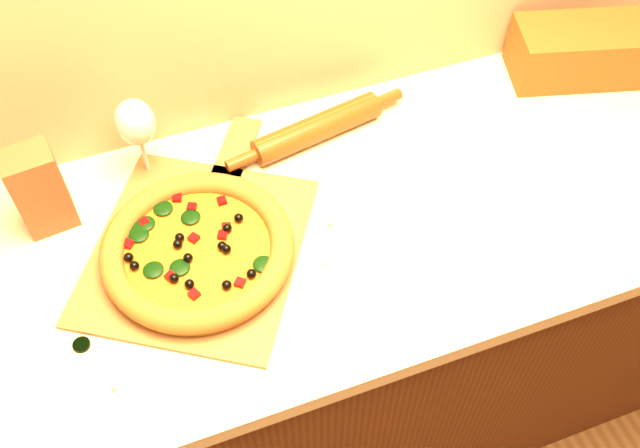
{
  "coord_description": "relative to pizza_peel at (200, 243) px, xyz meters",
  "views": [
    {
      "loc": [
        -0.33,
        0.63,
        1.99
      ],
      "look_at": [
        -0.05,
        1.38,
        0.96
      ],
      "focal_mm": 40.0,
      "sensor_mm": 36.0,
      "label": 1
    }
  ],
  "objects": [
    {
      "name": "pizza_peel",
      "position": [
        0.0,
        0.0,
        0.0
      ],
      "size": [
        0.54,
        0.59,
        0.01
      ],
      "rotation": [
        0.0,
        0.0,
        -0.56
      ],
      "color": "brown",
      "rests_on": "countertop"
    },
    {
      "name": "rolling_pin",
      "position": [
        0.3,
        0.18,
        0.02
      ],
      "size": [
        0.42,
        0.11,
        0.06
      ],
      "rotation": [
        0.0,
        0.0,
        0.19
      ],
      "color": "#562B0E",
      "rests_on": "countertop"
    },
    {
      "name": "countertop",
      "position": [
        0.26,
        -0.03,
        -0.02
      ],
      "size": [
        2.84,
        0.68,
        0.04
      ],
      "primitive_type": "cube",
      "color": "beige",
      "rests_on": "cabinet"
    },
    {
      "name": "pizza",
      "position": [
        -0.01,
        -0.03,
        0.03
      ],
      "size": [
        0.35,
        0.35,
        0.05
      ],
      "color": "#AE662B",
      "rests_on": "pizza_peel"
    },
    {
      "name": "cabinet",
      "position": [
        0.26,
        -0.03,
        -0.47
      ],
      "size": [
        2.8,
        0.65,
        0.86
      ],
      "primitive_type": "cube",
      "color": "#47230F",
      "rests_on": "ground"
    },
    {
      "name": "bottle_cap",
      "position": [
        -0.24,
        -0.14,
        -0.0
      ],
      "size": [
        0.04,
        0.04,
        0.01
      ],
      "primitive_type": "cylinder",
      "rotation": [
        0.0,
        0.0,
        -0.3
      ],
      "color": "black",
      "rests_on": "countertop"
    },
    {
      "name": "paper_bag",
      "position": [
        -0.25,
        0.15,
        0.09
      ],
      "size": [
        0.1,
        0.08,
        0.18
      ],
      "primitive_type": "cube",
      "rotation": [
        0.0,
        0.0,
        0.12
      ],
      "color": "brown",
      "rests_on": "countertop"
    },
    {
      "name": "pepper_grinder",
      "position": [
        0.97,
        0.13,
        0.04
      ],
      "size": [
        0.06,
        0.06,
        0.1
      ],
      "color": "black",
      "rests_on": "countertop"
    },
    {
      "name": "bread_bag",
      "position": [
        1.0,
        0.16,
        0.06
      ],
      "size": [
        0.47,
        0.26,
        0.12
      ],
      "primitive_type": "cube",
      "rotation": [
        0.0,
        0.0,
        -0.27
      ],
      "color": "brown",
      "rests_on": "countertop"
    },
    {
      "name": "wine_glass",
      "position": [
        -0.05,
        0.21,
        0.13
      ],
      "size": [
        0.08,
        0.08,
        0.19
      ],
      "color": "silver",
      "rests_on": "countertop"
    }
  ]
}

